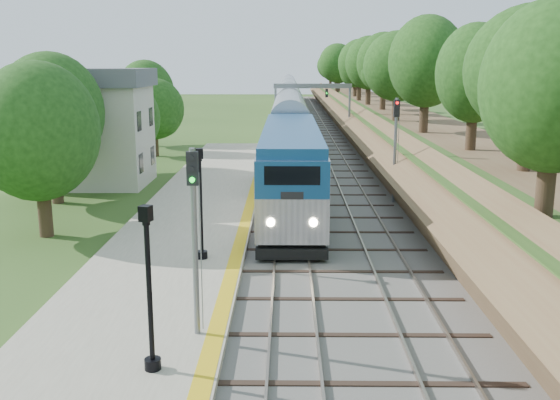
{
  "coord_description": "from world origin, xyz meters",
  "views": [
    {
      "loc": [
        -0.2,
        -12.92,
        8.35
      ],
      "look_at": [
        -0.5,
        12.3,
        2.8
      ],
      "focal_mm": 40.0,
      "sensor_mm": 36.0,
      "label": 1
    }
  ],
  "objects_px": {
    "train": "(289,107)",
    "lamppost_mid": "(150,298)",
    "station_building": "(88,126)",
    "lamppost_far": "(201,210)",
    "signal_farside": "(395,139)",
    "signal_gantry": "(312,97)",
    "signal_platform": "(194,222)"
  },
  "relations": [
    {
      "from": "train",
      "to": "lamppost_mid",
      "type": "bearing_deg",
      "value": -93.01
    },
    {
      "from": "station_building",
      "to": "lamppost_mid",
      "type": "bearing_deg",
      "value": -69.74
    },
    {
      "from": "station_building",
      "to": "lamppost_far",
      "type": "xyz_separation_m",
      "value": [
        10.25,
        -18.08,
        -1.65
      ]
    },
    {
      "from": "train",
      "to": "signal_farside",
      "type": "relative_size",
      "value": 20.18
    },
    {
      "from": "lamppost_mid",
      "to": "lamppost_far",
      "type": "height_order",
      "value": "lamppost_far"
    },
    {
      "from": "signal_gantry",
      "to": "signal_platform",
      "type": "distance_m",
      "value": 50.73
    },
    {
      "from": "signal_platform",
      "to": "signal_farside",
      "type": "distance_m",
      "value": 21.41
    },
    {
      "from": "station_building",
      "to": "lamppost_mid",
      "type": "distance_m",
      "value": 29.6
    },
    {
      "from": "train",
      "to": "station_building",
      "type": "bearing_deg",
      "value": -107.66
    },
    {
      "from": "station_building",
      "to": "lamppost_far",
      "type": "relative_size",
      "value": 1.86
    },
    {
      "from": "signal_platform",
      "to": "signal_farside",
      "type": "height_order",
      "value": "signal_farside"
    },
    {
      "from": "signal_gantry",
      "to": "signal_farside",
      "type": "height_order",
      "value": "signal_farside"
    },
    {
      "from": "lamppost_mid",
      "to": "signal_farside",
      "type": "distance_m",
      "value": 23.89
    },
    {
      "from": "signal_gantry",
      "to": "lamppost_mid",
      "type": "bearing_deg",
      "value": -96.75
    },
    {
      "from": "signal_platform",
      "to": "signal_farside",
      "type": "bearing_deg",
      "value": 64.85
    },
    {
      "from": "train",
      "to": "signal_farside",
      "type": "height_order",
      "value": "signal_farside"
    },
    {
      "from": "signal_gantry",
      "to": "signal_platform",
      "type": "bearing_deg",
      "value": -96.08
    },
    {
      "from": "lamppost_far",
      "to": "signal_platform",
      "type": "xyz_separation_m",
      "value": [
        0.85,
        -7.37,
        1.39
      ]
    },
    {
      "from": "signal_gantry",
      "to": "lamppost_mid",
      "type": "height_order",
      "value": "signal_gantry"
    },
    {
      "from": "signal_platform",
      "to": "station_building",
      "type": "bearing_deg",
      "value": 113.56
    },
    {
      "from": "station_building",
      "to": "lamppost_far",
      "type": "bearing_deg",
      "value": -60.45
    },
    {
      "from": "train",
      "to": "signal_platform",
      "type": "xyz_separation_m",
      "value": [
        -2.9,
        -69.42,
        1.48
      ]
    },
    {
      "from": "lamppost_far",
      "to": "signal_farside",
      "type": "xyz_separation_m",
      "value": [
        9.95,
        12.01,
        1.49
      ]
    },
    {
      "from": "lamppost_mid",
      "to": "signal_farside",
      "type": "height_order",
      "value": "signal_farside"
    },
    {
      "from": "signal_gantry",
      "to": "signal_platform",
      "type": "height_order",
      "value": "signal_gantry"
    },
    {
      "from": "train",
      "to": "lamppost_mid",
      "type": "relative_size",
      "value": 28.17
    },
    {
      "from": "signal_platform",
      "to": "signal_farside",
      "type": "xyz_separation_m",
      "value": [
        9.1,
        19.38,
        0.1
      ]
    },
    {
      "from": "signal_gantry",
      "to": "signal_platform",
      "type": "relative_size",
      "value": 1.49
    },
    {
      "from": "lamppost_mid",
      "to": "signal_platform",
      "type": "relative_size",
      "value": 0.8
    },
    {
      "from": "lamppost_mid",
      "to": "lamppost_far",
      "type": "distance_m",
      "value": 9.65
    },
    {
      "from": "station_building",
      "to": "signal_platform",
      "type": "distance_m",
      "value": 27.76
    },
    {
      "from": "lamppost_mid",
      "to": "signal_gantry",
      "type": "bearing_deg",
      "value": 83.25
    }
  ]
}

